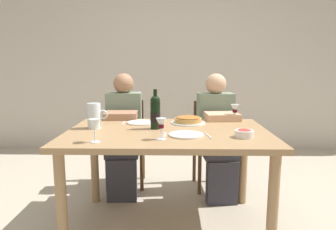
{
  "coord_description": "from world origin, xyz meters",
  "views": [
    {
      "loc": [
        0.04,
        -2.27,
        1.26
      ],
      "look_at": [
        0.0,
        0.0,
        0.88
      ],
      "focal_mm": 33.29,
      "sensor_mm": 36.0,
      "label": 1
    }
  ],
  "objects_px": {
    "dinner_plate_left_setting": "(141,123)",
    "dining_table": "(168,143)",
    "baked_tart": "(188,120)",
    "chair_left": "(126,136)",
    "diner_left": "(123,130)",
    "chair_right": "(212,138)",
    "dinner_plate_right_setting": "(186,135)",
    "wine_glass_centre": "(161,124)",
    "diner_right": "(217,131)",
    "water_pitcher": "(94,117)",
    "salad_bowl": "(244,133)",
    "wine_bottle": "(155,112)",
    "wine_glass_left_diner": "(235,109)",
    "wine_glass_right_diner": "(95,126)"
  },
  "relations": [
    {
      "from": "dinner_plate_left_setting",
      "to": "dining_table",
      "type": "bearing_deg",
      "value": -51.29
    },
    {
      "from": "baked_tart",
      "to": "chair_left",
      "type": "distance_m",
      "value": 0.92
    },
    {
      "from": "diner_left",
      "to": "chair_right",
      "type": "bearing_deg",
      "value": -171.06
    },
    {
      "from": "dinner_plate_right_setting",
      "to": "diner_left",
      "type": "height_order",
      "value": "diner_left"
    },
    {
      "from": "dining_table",
      "to": "dinner_plate_right_setting",
      "type": "bearing_deg",
      "value": -49.59
    },
    {
      "from": "diner_left",
      "to": "dinner_plate_right_setting",
      "type": "bearing_deg",
      "value": 121.55
    },
    {
      "from": "baked_tart",
      "to": "dinner_plate_left_setting",
      "type": "bearing_deg",
      "value": -179.17
    },
    {
      "from": "baked_tart",
      "to": "dinner_plate_right_setting",
      "type": "bearing_deg",
      "value": -94.27
    },
    {
      "from": "wine_glass_centre",
      "to": "diner_right",
      "type": "bearing_deg",
      "value": 60.98
    },
    {
      "from": "dining_table",
      "to": "water_pitcher",
      "type": "distance_m",
      "value": 0.6
    },
    {
      "from": "water_pitcher",
      "to": "chair_right",
      "type": "xyz_separation_m",
      "value": [
        1.01,
        0.79,
        -0.35
      ]
    },
    {
      "from": "salad_bowl",
      "to": "dining_table",
      "type": "bearing_deg",
      "value": 158.89
    },
    {
      "from": "diner_left",
      "to": "wine_bottle",
      "type": "bearing_deg",
      "value": 116.61
    },
    {
      "from": "wine_bottle",
      "to": "wine_glass_left_diner",
      "type": "relative_size",
      "value": 2.07
    },
    {
      "from": "chair_right",
      "to": "diner_right",
      "type": "distance_m",
      "value": 0.26
    },
    {
      "from": "dining_table",
      "to": "dinner_plate_right_setting",
      "type": "xyz_separation_m",
      "value": [
        0.13,
        -0.16,
        0.1
      ]
    },
    {
      "from": "wine_bottle",
      "to": "salad_bowl",
      "type": "bearing_deg",
      "value": -23.52
    },
    {
      "from": "dining_table",
      "to": "chair_left",
      "type": "relative_size",
      "value": 1.72
    },
    {
      "from": "diner_left",
      "to": "water_pitcher",
      "type": "bearing_deg",
      "value": 75.18
    },
    {
      "from": "baked_tart",
      "to": "wine_glass_left_diner",
      "type": "height_order",
      "value": "wine_glass_left_diner"
    },
    {
      "from": "baked_tart",
      "to": "chair_right",
      "type": "relative_size",
      "value": 0.33
    },
    {
      "from": "dining_table",
      "to": "dinner_plate_right_setting",
      "type": "height_order",
      "value": "dinner_plate_right_setting"
    },
    {
      "from": "baked_tart",
      "to": "chair_right",
      "type": "height_order",
      "value": "chair_right"
    },
    {
      "from": "wine_glass_right_diner",
      "to": "chair_right",
      "type": "distance_m",
      "value": 1.56
    },
    {
      "from": "wine_bottle",
      "to": "wine_glass_left_diner",
      "type": "bearing_deg",
      "value": 26.14
    },
    {
      "from": "water_pitcher",
      "to": "salad_bowl",
      "type": "bearing_deg",
      "value": -14.43
    },
    {
      "from": "water_pitcher",
      "to": "chair_left",
      "type": "distance_m",
      "value": 0.91
    },
    {
      "from": "chair_right",
      "to": "baked_tart",
      "type": "bearing_deg",
      "value": 59.24
    },
    {
      "from": "dinner_plate_left_setting",
      "to": "diner_right",
      "type": "distance_m",
      "value": 0.78
    },
    {
      "from": "wine_bottle",
      "to": "chair_right",
      "type": "height_order",
      "value": "wine_bottle"
    },
    {
      "from": "wine_bottle",
      "to": "chair_right",
      "type": "bearing_deg",
      "value": 55.99
    },
    {
      "from": "water_pitcher",
      "to": "diner_left",
      "type": "bearing_deg",
      "value": 78.37
    },
    {
      "from": "water_pitcher",
      "to": "wine_glass_centre",
      "type": "bearing_deg",
      "value": -33.3
    },
    {
      "from": "salad_bowl",
      "to": "chair_right",
      "type": "bearing_deg",
      "value": 94.25
    },
    {
      "from": "dinner_plate_left_setting",
      "to": "chair_right",
      "type": "xyz_separation_m",
      "value": [
        0.67,
        0.58,
        -0.27
      ]
    },
    {
      "from": "salad_bowl",
      "to": "diner_left",
      "type": "relative_size",
      "value": 0.11
    },
    {
      "from": "wine_glass_right_diner",
      "to": "dining_table",
      "type": "bearing_deg",
      "value": 37.36
    },
    {
      "from": "water_pitcher",
      "to": "dining_table",
      "type": "bearing_deg",
      "value": -7.88
    },
    {
      "from": "wine_bottle",
      "to": "diner_left",
      "type": "distance_m",
      "value": 0.75
    },
    {
      "from": "dining_table",
      "to": "baked_tart",
      "type": "xyz_separation_m",
      "value": [
        0.17,
        0.29,
        0.12
      ]
    },
    {
      "from": "chair_right",
      "to": "wine_glass_right_diner",
      "type": "bearing_deg",
      "value": 48.48
    },
    {
      "from": "wine_bottle",
      "to": "wine_glass_right_diner",
      "type": "xyz_separation_m",
      "value": [
        -0.36,
        -0.42,
        -0.02
      ]
    },
    {
      "from": "dinner_plate_left_setting",
      "to": "chair_right",
      "type": "distance_m",
      "value": 0.93
    },
    {
      "from": "dinner_plate_left_setting",
      "to": "chair_left",
      "type": "xyz_separation_m",
      "value": [
        -0.23,
        0.63,
        -0.27
      ]
    },
    {
      "from": "wine_bottle",
      "to": "chair_left",
      "type": "relative_size",
      "value": 0.35
    },
    {
      "from": "wine_glass_centre",
      "to": "chair_right",
      "type": "xyz_separation_m",
      "value": [
        0.48,
        1.13,
        -0.36
      ]
    },
    {
      "from": "dining_table",
      "to": "wine_glass_left_diner",
      "type": "bearing_deg",
      "value": 34.63
    },
    {
      "from": "diner_left",
      "to": "chair_left",
      "type": "bearing_deg",
      "value": -90.54
    },
    {
      "from": "salad_bowl",
      "to": "wine_glass_right_diner",
      "type": "height_order",
      "value": "wine_glass_right_diner"
    },
    {
      "from": "wine_glass_right_diner",
      "to": "wine_glass_left_diner",
      "type": "bearing_deg",
      "value": 35.87
    }
  ]
}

